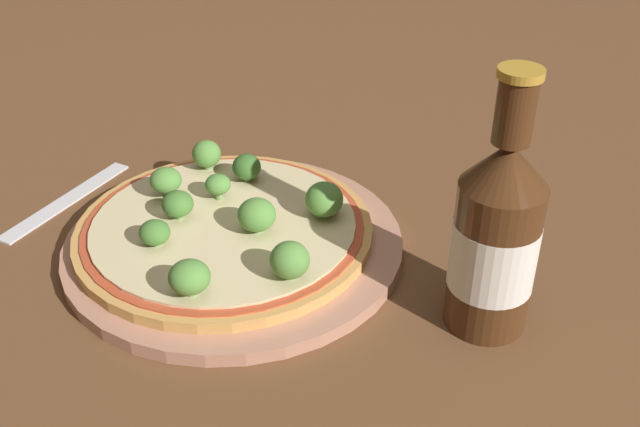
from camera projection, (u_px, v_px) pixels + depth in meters
name	position (u px, v px, depth m)	size (l,w,h in m)	color
ground_plane	(235.00, 249.00, 0.67)	(3.00, 3.00, 0.00)	brown
plate	(234.00, 242.00, 0.67)	(0.30, 0.30, 0.01)	tan
pizza	(223.00, 230.00, 0.66)	(0.26, 0.26, 0.01)	tan
broccoli_floret_0	(324.00, 199.00, 0.65)	(0.03, 0.03, 0.03)	#6B8E51
broccoli_floret_1	(258.00, 214.00, 0.64)	(0.03, 0.03, 0.03)	#6B8E51
broccoli_floret_2	(189.00, 277.00, 0.56)	(0.03, 0.03, 0.03)	#6B8E51
broccoli_floret_3	(218.00, 185.00, 0.68)	(0.02, 0.02, 0.02)	#6B8E51
broccoli_floret_4	(155.00, 233.00, 0.62)	(0.03, 0.03, 0.02)	#6B8E51
broccoli_floret_5	(247.00, 167.00, 0.71)	(0.03, 0.03, 0.03)	#6B8E51
broccoli_floret_6	(290.00, 260.00, 0.58)	(0.03, 0.03, 0.03)	#6B8E51
broccoli_floret_7	(178.00, 204.00, 0.65)	(0.03, 0.03, 0.03)	#6B8E51
broccoli_floret_8	(207.00, 154.00, 0.73)	(0.03, 0.03, 0.03)	#6B8E51
broccoli_floret_9	(166.00, 180.00, 0.68)	(0.03, 0.03, 0.03)	#6B8E51
beer_bottle	(496.00, 237.00, 0.54)	(0.06, 0.06, 0.21)	#472814
fork	(70.00, 197.00, 0.74)	(0.03, 0.16, 0.00)	silver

